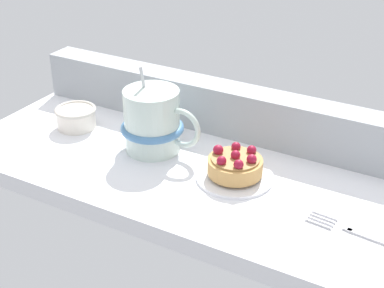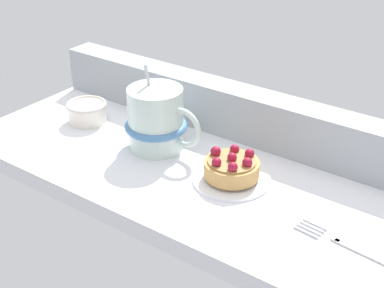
{
  "view_description": "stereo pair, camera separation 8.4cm",
  "coord_description": "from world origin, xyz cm",
  "px_view_note": "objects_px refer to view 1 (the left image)",
  "views": [
    {
      "loc": [
        34.83,
        -63.77,
        43.73
      ],
      "look_at": [
        -1.46,
        0.8,
        3.26
      ],
      "focal_mm": 52.98,
      "sensor_mm": 36.0,
      "label": 1
    },
    {
      "loc": [
        41.94,
        -59.23,
        43.73
      ],
      "look_at": [
        -1.46,
        0.8,
        3.26
      ],
      "focal_mm": 52.98,
      "sensor_mm": 36.0,
      "label": 2
    }
  ],
  "objects_px": {
    "sugar_bowl": "(76,117)",
    "dessert_fork": "(372,237)",
    "coffee_mug": "(153,122)",
    "raspberry_tart": "(235,164)",
    "dessert_plate": "(235,176)"
  },
  "relations": [
    {
      "from": "dessert_plate",
      "to": "coffee_mug",
      "type": "relative_size",
      "value": 0.84
    },
    {
      "from": "coffee_mug",
      "to": "sugar_bowl",
      "type": "relative_size",
      "value": 1.93
    },
    {
      "from": "dessert_fork",
      "to": "sugar_bowl",
      "type": "relative_size",
      "value": 2.48
    },
    {
      "from": "dessert_fork",
      "to": "raspberry_tart",
      "type": "bearing_deg",
      "value": 167.72
    },
    {
      "from": "raspberry_tart",
      "to": "dessert_fork",
      "type": "height_order",
      "value": "raspberry_tart"
    },
    {
      "from": "coffee_mug",
      "to": "dessert_fork",
      "type": "bearing_deg",
      "value": -9.73
    },
    {
      "from": "coffee_mug",
      "to": "dessert_fork",
      "type": "distance_m",
      "value": 0.37
    },
    {
      "from": "sugar_bowl",
      "to": "dessert_plate",
      "type": "bearing_deg",
      "value": -3.17
    },
    {
      "from": "raspberry_tart",
      "to": "dessert_plate",
      "type": "bearing_deg",
      "value": -138.54
    },
    {
      "from": "dessert_plate",
      "to": "dessert_fork",
      "type": "relative_size",
      "value": 0.65
    },
    {
      "from": "dessert_plate",
      "to": "dessert_fork",
      "type": "bearing_deg",
      "value": -12.27
    },
    {
      "from": "dessert_fork",
      "to": "sugar_bowl",
      "type": "distance_m",
      "value": 0.52
    },
    {
      "from": "coffee_mug",
      "to": "dessert_fork",
      "type": "xyz_separation_m",
      "value": [
        0.36,
        -0.06,
        -0.05
      ]
    },
    {
      "from": "dessert_plate",
      "to": "raspberry_tart",
      "type": "distance_m",
      "value": 0.02
    },
    {
      "from": "sugar_bowl",
      "to": "dessert_fork",
      "type": "bearing_deg",
      "value": -6.91
    }
  ]
}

